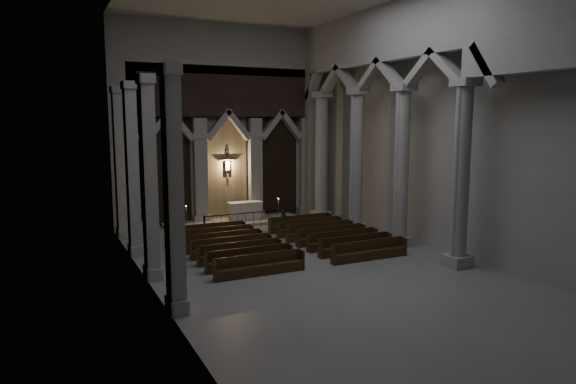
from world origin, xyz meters
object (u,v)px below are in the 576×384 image
(altar, at_px, (245,210))
(pews, at_px, (284,243))
(worshipper, at_px, (284,222))
(candle_stand_left, at_px, (187,225))
(candle_stand_right, at_px, (278,216))
(altar_rail, at_px, (246,218))

(altar, bearing_deg, pews, -96.42)
(pews, relative_size, worshipper, 7.01)
(candle_stand_left, bearing_deg, pews, -59.23)
(candle_stand_left, bearing_deg, candle_stand_right, 4.66)
(altar, relative_size, candle_stand_left, 1.36)
(candle_stand_right, distance_m, worshipper, 3.24)
(candle_stand_right, height_order, worshipper, candle_stand_right)
(altar, bearing_deg, candle_stand_left, -157.50)
(worshipper, bearing_deg, candle_stand_right, 78.43)
(candle_stand_left, xyz_separation_m, worshipper, (4.82, -2.57, 0.24))
(altar_rail, bearing_deg, pews, -90.00)
(altar_rail, height_order, worshipper, worshipper)
(altar_rail, xyz_separation_m, pews, (0.00, -5.16, -0.37))
(candle_stand_left, bearing_deg, worshipper, -28.04)
(candle_stand_left, relative_size, worshipper, 1.17)
(altar_rail, bearing_deg, candle_stand_right, 20.44)
(pews, bearing_deg, altar, 83.58)
(altar_rail, bearing_deg, candle_stand_left, 172.07)
(altar_rail, distance_m, pews, 5.18)
(altar, distance_m, worshipper, 4.34)
(candle_stand_right, xyz_separation_m, worshipper, (-1.08, -3.05, 0.25))
(pews, bearing_deg, candle_stand_right, 67.41)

